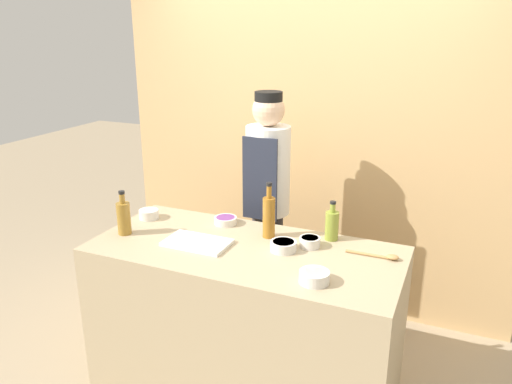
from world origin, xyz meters
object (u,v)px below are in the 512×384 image
object	(u,v)px
sauce_bowl_yellow	(310,241)
cutting_board	(197,243)
chef_center	(268,203)
wooden_spoon	(381,256)
sauce_bowl_purple	(226,220)
bottle_amber	(269,216)
bottle_oil	(332,225)
sauce_bowl_red	(283,245)
sauce_bowl_brown	(314,276)
sauce_bowl_green	(149,214)
bottle_vinegar	(124,217)

from	to	relation	value
sauce_bowl_yellow	cutting_board	xyz separation A→B (m)	(-0.59, -0.22, -0.02)
cutting_board	chef_center	bearing A→B (deg)	81.74
cutting_board	wooden_spoon	world-z (taller)	wooden_spoon
sauce_bowl_purple	sauce_bowl_yellow	distance (m)	0.60
bottle_amber	wooden_spoon	xyz separation A→B (m)	(0.65, -0.03, -0.12)
sauce_bowl_yellow	chef_center	xyz separation A→B (m)	(-0.48, 0.56, -0.02)
bottle_amber	bottle_oil	xyz separation A→B (m)	(0.35, 0.11, -0.04)
sauce_bowl_red	wooden_spoon	size ratio (longest dim) A/B	0.51
sauce_bowl_brown	cutting_board	bearing A→B (deg)	167.61
sauce_bowl_green	bottle_oil	world-z (taller)	bottle_oil
sauce_bowl_yellow	cutting_board	world-z (taller)	sauce_bowl_yellow
sauce_bowl_red	chef_center	bearing A→B (deg)	118.69
cutting_board	sauce_bowl_purple	bearing A→B (deg)	88.57
bottle_vinegar	wooden_spoon	world-z (taller)	bottle_vinegar
sauce_bowl_green	sauce_bowl_red	size ratio (longest dim) A/B	0.86
bottle_oil	chef_center	bearing A→B (deg)	144.00
sauce_bowl_red	bottle_oil	xyz separation A→B (m)	(0.20, 0.25, 0.06)
sauce_bowl_red	bottle_vinegar	world-z (taller)	bottle_vinegar
bottle_vinegar	bottle_amber	size ratio (longest dim) A/B	0.80
chef_center	bottle_amber	bearing A→B (deg)	-67.22
bottle_amber	sauce_bowl_purple	bearing A→B (deg)	166.03
cutting_board	bottle_vinegar	size ratio (longest dim) A/B	1.38
sauce_bowl_brown	bottle_oil	size ratio (longest dim) A/B	0.64
bottle_amber	sauce_bowl_brown	bearing A→B (deg)	-46.06
sauce_bowl_green	bottle_oil	xyz separation A→B (m)	(1.16, 0.14, 0.06)
cutting_board	bottle_oil	size ratio (longest dim) A/B	1.58
sauce_bowl_red	sauce_bowl_yellow	size ratio (longest dim) A/B	1.24
sauce_bowl_red	sauce_bowl_yellow	world-z (taller)	sauce_bowl_yellow
sauce_bowl_red	bottle_oil	world-z (taller)	bottle_oil
bottle_amber	wooden_spoon	world-z (taller)	bottle_amber
bottle_vinegar	bottle_oil	xyz separation A→B (m)	(1.15, 0.41, -0.01)
chef_center	sauce_bowl_yellow	bearing A→B (deg)	-49.21
bottle_oil	chef_center	size ratio (longest dim) A/B	0.13
bottle_vinegar	bottle_oil	bearing A→B (deg)	19.47
sauce_bowl_brown	bottle_vinegar	bearing A→B (deg)	174.08
sauce_bowl_brown	bottle_oil	world-z (taller)	bottle_oil
sauce_bowl_brown	cutting_board	world-z (taller)	sauce_bowl_brown
sauce_bowl_brown	sauce_bowl_green	size ratio (longest dim) A/B	1.19
sauce_bowl_purple	sauce_bowl_green	distance (m)	0.50
sauce_bowl_purple	bottle_vinegar	bearing A→B (deg)	-141.80
bottle_vinegar	bottle_amber	bearing A→B (deg)	20.31
cutting_board	sauce_bowl_red	bearing A→B (deg)	13.54
sauce_bowl_red	sauce_bowl_green	bearing A→B (deg)	173.32
bottle_oil	sauce_bowl_red	bearing A→B (deg)	-128.27
cutting_board	sauce_bowl_green	bearing A→B (deg)	154.85
sauce_bowl_red	chef_center	distance (m)	0.76
sauce_bowl_red	wooden_spoon	xyz separation A→B (m)	(0.51, 0.12, -0.02)
bottle_amber	sauce_bowl_yellow	bearing A→B (deg)	-8.27
bottle_amber	chef_center	world-z (taller)	chef_center
sauce_bowl_red	cutting_board	bearing A→B (deg)	-166.46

